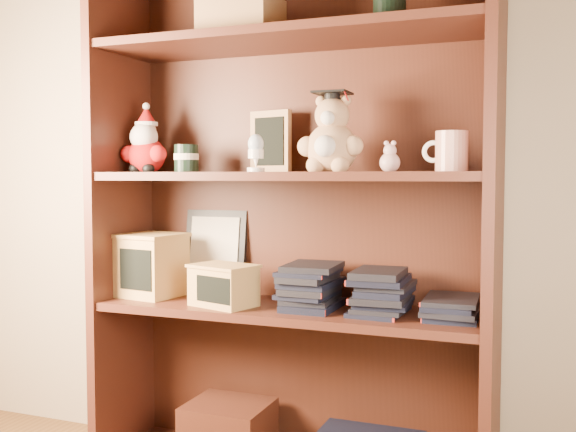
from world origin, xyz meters
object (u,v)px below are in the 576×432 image
Objects in this scene: bookcase at (293,229)px; grad_teddy_bear at (331,141)px; treats_box at (151,264)px; teacher_mug at (451,151)px.

bookcase reaches higher than grad_teddy_bear.
treats_box is (-0.47, -0.05, -0.13)m from bookcase.
teacher_mug is 1.01m from treats_box.
treats_box is (-0.61, 0.01, -0.39)m from grad_teddy_bear.
teacher_mug is (0.33, 0.01, -0.04)m from grad_teddy_bear.
bookcase is 0.49m from treats_box.
treats_box is (-0.94, -0.00, -0.35)m from teacher_mug.
bookcase reaches higher than treats_box.
teacher_mug is at bearing 0.05° from treats_box.
treats_box is at bearing 179.41° from grad_teddy_bear.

